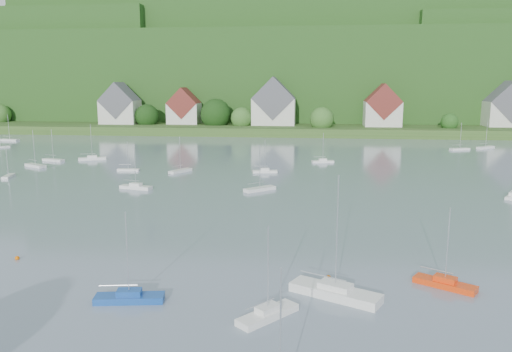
% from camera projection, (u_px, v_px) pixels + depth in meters
% --- Properties ---
extents(far_shore_strip, '(600.00, 60.00, 3.00)m').
position_uv_depth(far_shore_strip, '(264.00, 126.00, 202.92)').
color(far_shore_strip, '#31531F').
rests_on(far_shore_strip, ground).
extents(forested_ridge, '(620.00, 181.22, 69.89)m').
position_uv_depth(forested_ridge, '(277.00, 75.00, 266.01)').
color(forested_ridge, '#1A3D13').
rests_on(forested_ridge, ground).
extents(village_building_0, '(14.00, 10.40, 16.00)m').
position_uv_depth(village_building_0, '(120.00, 107.00, 194.81)').
color(village_building_0, silver).
rests_on(village_building_0, far_shore_strip).
extents(village_building_1, '(12.00, 9.36, 14.00)m').
position_uv_depth(village_building_1, '(184.00, 109.00, 194.16)').
color(village_building_1, silver).
rests_on(village_building_1, far_shore_strip).
extents(village_building_2, '(16.00, 11.44, 18.00)m').
position_uv_depth(village_building_2, '(274.00, 105.00, 189.06)').
color(village_building_2, silver).
rests_on(village_building_2, far_shore_strip).
extents(village_building_3, '(13.00, 10.40, 15.50)m').
position_uv_depth(village_building_3, '(382.00, 109.00, 182.86)').
color(village_building_3, silver).
rests_on(village_building_3, far_shore_strip).
extents(village_building_4, '(15.00, 10.40, 16.50)m').
position_uv_depth(village_building_4, '(507.00, 108.00, 181.79)').
color(village_building_4, silver).
rests_on(village_building_4, far_shore_strip).
extents(near_sailboat_1, '(6.04, 2.55, 7.90)m').
position_uv_depth(near_sailboat_1, '(129.00, 297.00, 42.78)').
color(near_sailboat_1, '#15459A').
rests_on(near_sailboat_1, ground).
extents(near_sailboat_3, '(4.86, 5.30, 7.60)m').
position_uv_depth(near_sailboat_3, '(268.00, 313.00, 39.76)').
color(near_sailboat_3, white).
rests_on(near_sailboat_3, ground).
extents(near_sailboat_4, '(8.19, 5.63, 10.85)m').
position_uv_depth(near_sailboat_4, '(335.00, 291.00, 43.66)').
color(near_sailboat_4, white).
rests_on(near_sailboat_4, ground).
extents(near_sailboat_5, '(5.51, 4.25, 7.47)m').
position_uv_depth(near_sailboat_5, '(445.00, 283.00, 45.83)').
color(near_sailboat_5, '#EF3C0E').
rests_on(near_sailboat_5, ground).
extents(mooring_buoy_2, '(0.39, 0.39, 0.39)m').
position_uv_depth(mooring_buoy_2, '(329.00, 278.00, 48.01)').
color(mooring_buoy_2, '#F36500').
rests_on(mooring_buoy_2, ground).
extents(mooring_buoy_3, '(0.48, 0.48, 0.48)m').
position_uv_depth(mooring_buoy_3, '(17.00, 259.00, 53.14)').
color(mooring_buoy_3, '#F36500').
rests_on(mooring_buoy_3, ground).
extents(far_sailboat_cluster, '(180.19, 72.27, 8.71)m').
position_uv_depth(far_sailboat_cluster, '(221.00, 160.00, 119.80)').
color(far_sailboat_cluster, white).
rests_on(far_sailboat_cluster, ground).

